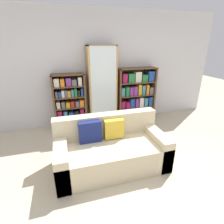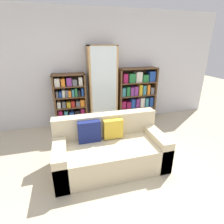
{
  "view_description": "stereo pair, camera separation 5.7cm",
  "coord_description": "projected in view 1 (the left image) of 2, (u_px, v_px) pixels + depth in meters",
  "views": [
    {
      "loc": [
        -0.92,
        -1.87,
        1.95
      ],
      "look_at": [
        0.01,
        1.31,
        0.64
      ],
      "focal_mm": 28.0,
      "sensor_mm": 36.0,
      "label": 1
    },
    {
      "loc": [
        -0.87,
        -1.89,
        1.95
      ],
      "look_at": [
        0.01,
        1.31,
        0.64
      ],
      "focal_mm": 28.0,
      "sensor_mm": 36.0,
      "label": 2
    }
  ],
  "objects": [
    {
      "name": "display_cabinet",
      "position": [
        102.0,
        87.0,
        4.22
      ],
      "size": [
        0.67,
        0.36,
        1.91
      ],
      "color": "tan",
      "rests_on": "ground"
    },
    {
      "name": "bookshelf_right",
      "position": [
        136.0,
        96.0,
        4.58
      ],
      "size": [
        0.99,
        0.32,
        1.38
      ],
      "color": "brown",
      "rests_on": "ground"
    },
    {
      "name": "wall_back",
      "position": [
        99.0,
        69.0,
        4.27
      ],
      "size": [
        6.27,
        0.06,
        2.7
      ],
      "color": "silver",
      "rests_on": "ground"
    },
    {
      "name": "ground_plane",
      "position": [
        136.0,
        182.0,
        2.63
      ],
      "size": [
        16.0,
        16.0,
        0.0
      ],
      "primitive_type": "plane",
      "color": "beige"
    },
    {
      "name": "bookshelf_left",
      "position": [
        70.0,
        102.0,
        4.15
      ],
      "size": [
        0.74,
        0.32,
        1.31
      ],
      "color": "brown",
      "rests_on": "ground"
    },
    {
      "name": "wine_bottle",
      "position": [
        119.0,
        121.0,
        4.29
      ],
      "size": [
        0.09,
        0.09,
        0.39
      ],
      "color": "#143819",
      "rests_on": "ground"
    },
    {
      "name": "couch",
      "position": [
        111.0,
        150.0,
        2.91
      ],
      "size": [
        1.78,
        0.87,
        0.83
      ],
      "color": "beige",
      "rests_on": "ground"
    }
  ]
}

